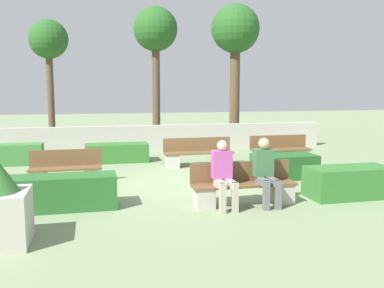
% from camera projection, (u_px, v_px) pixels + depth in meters
% --- Properties ---
extents(ground_plane, '(60.00, 60.00, 0.00)m').
position_uv_depth(ground_plane, '(189.00, 184.00, 10.38)').
color(ground_plane, gray).
extents(perimeter_wall, '(13.14, 0.30, 0.94)m').
position_uv_depth(perimeter_wall, '(155.00, 138.00, 15.86)').
color(perimeter_wall, '#B7B2A8').
rests_on(perimeter_wall, ground_plane).
extents(bench_front, '(2.10, 0.49, 0.83)m').
position_uv_depth(bench_front, '(244.00, 188.00, 8.47)').
color(bench_front, brown).
rests_on(bench_front, ground_plane).
extents(bench_left_side, '(1.88, 0.49, 0.83)m').
position_uv_depth(bench_left_side, '(280.00, 152.00, 13.30)').
color(bench_left_side, brown).
rests_on(bench_left_side, ground_plane).
extents(bench_right_side, '(1.68, 0.48, 0.83)m').
position_uv_depth(bench_right_side, '(66.00, 172.00, 10.16)').
color(bench_right_side, brown).
rests_on(bench_right_side, ground_plane).
extents(bench_back, '(2.05, 0.49, 0.83)m').
position_uv_depth(bench_back, '(199.00, 155.00, 12.64)').
color(bench_back, brown).
rests_on(bench_back, ground_plane).
extents(person_seated_man, '(0.38, 0.64, 1.30)m').
position_uv_depth(person_seated_man, '(224.00, 172.00, 8.18)').
color(person_seated_man, '#B2A893').
rests_on(person_seated_man, ground_plane).
extents(person_seated_woman, '(0.38, 0.64, 1.33)m').
position_uv_depth(person_seated_woman, '(265.00, 169.00, 8.38)').
color(person_seated_woman, slate).
rests_on(person_seated_woman, ground_plane).
extents(hedge_block_near_left, '(2.02, 0.70, 0.65)m').
position_uv_depth(hedge_block_near_left, '(63.00, 192.00, 8.15)').
color(hedge_block_near_left, '#286028').
rests_on(hedge_block_near_left, ground_plane).
extents(hedge_block_near_right, '(1.59, 0.87, 0.61)m').
position_uv_depth(hedge_block_near_right, '(284.00, 166.00, 11.01)').
color(hedge_block_near_right, '#235623').
rests_on(hedge_block_near_right, ground_plane).
extents(hedge_block_mid_left, '(1.94, 0.82, 0.57)m').
position_uv_depth(hedge_block_mid_left, '(117.00, 153.00, 13.41)').
color(hedge_block_mid_left, '#33702D').
rests_on(hedge_block_mid_left, ground_plane).
extents(hedge_block_mid_right, '(1.64, 0.72, 0.62)m').
position_uv_depth(hedge_block_mid_right, '(14.00, 154.00, 12.90)').
color(hedge_block_mid_right, '#3D7A38').
rests_on(hedge_block_mid_right, ground_plane).
extents(hedge_block_far_left, '(1.34, 0.67, 0.58)m').
position_uv_depth(hedge_block_far_left, '(276.00, 148.00, 14.38)').
color(hedge_block_far_left, '#286028').
rests_on(hedge_block_far_left, ground_plane).
extents(hedge_block_far_right, '(1.78, 0.83, 0.65)m').
position_uv_depth(hedge_block_far_right, '(349.00, 182.00, 9.05)').
color(hedge_block_far_right, '#33702D').
rests_on(hedge_block_far_right, ground_plane).
extents(tree_leftmost, '(1.48, 1.48, 4.89)m').
position_uv_depth(tree_leftmost, '(49.00, 43.00, 16.19)').
color(tree_leftmost, brown).
rests_on(tree_leftmost, ground_plane).
extents(tree_center_left, '(1.78, 1.78, 5.56)m').
position_uv_depth(tree_center_left, '(156.00, 34.00, 17.19)').
color(tree_center_left, brown).
rests_on(tree_center_left, ground_plane).
extents(tree_center_right, '(1.98, 1.98, 5.71)m').
position_uv_depth(tree_center_right, '(235.00, 34.00, 17.50)').
color(tree_center_right, brown).
rests_on(tree_center_right, ground_plane).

